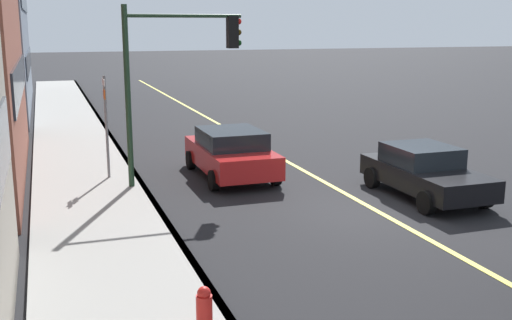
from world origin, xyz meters
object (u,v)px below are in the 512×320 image
Objects in this scene: car_black at (424,171)px; street_sign_post at (106,121)px; traffic_light_mast at (174,65)px; fire_hydrant at (204,317)px; car_red at (231,152)px.

street_sign_post is at bearing 60.86° from car_black.
traffic_light_mast is (3.19, 6.21, 2.83)m from car_black.
traffic_light_mast is 1.62× the size of street_sign_post.
street_sign_post is 3.40× the size of fire_hydrant.
traffic_light_mast reaches higher than car_red.
street_sign_post is at bearing 54.70° from traffic_light_mast.
car_red is at bearing -68.87° from traffic_light_mast.
traffic_light_mast is at bearing 111.13° from car_red.
car_red is 0.84× the size of traffic_light_mast.
fire_hydrant is at bearing -178.33° from street_sign_post.
car_red reaches higher than fire_hydrant.
fire_hydrant is (-9.87, 3.36, -0.31)m from car_red.
car_black is 7.53m from traffic_light_mast.
fire_hydrant is at bearing 127.70° from car_black.
car_red is 4.65× the size of fire_hydrant.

